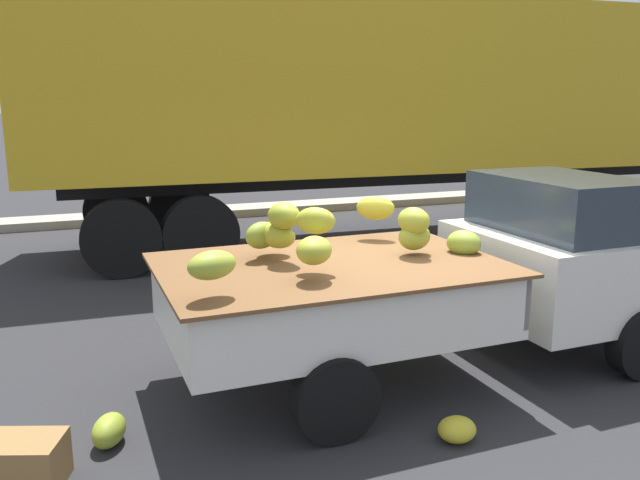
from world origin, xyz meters
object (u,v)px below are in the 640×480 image
pickup_truck (521,264)px  semi_trailer (395,90)px  fallen_banana_bunch_by_wheel (457,429)px  produce_crate (21,463)px  fallen_banana_bunch_near_tailgate (109,430)px

pickup_truck → semi_trailer: size_ratio=0.41×
fallen_banana_bunch_by_wheel → produce_crate: produce_crate is taller
pickup_truck → produce_crate: pickup_truck is taller
pickup_truck → semi_trailer: 5.64m
pickup_truck → fallen_banana_bunch_by_wheel: 2.05m
pickup_truck → fallen_banana_bunch_by_wheel: pickup_truck is taller
semi_trailer → fallen_banana_bunch_by_wheel: bearing=-111.0°
semi_trailer → fallen_banana_bunch_near_tailgate: (-5.12, -5.59, -2.43)m
semi_trailer → produce_crate: 8.53m
pickup_truck → fallen_banana_bunch_by_wheel: size_ratio=17.36×
semi_trailer → produce_crate: bearing=-131.4°
fallen_banana_bunch_near_tailgate → produce_crate: 0.64m
pickup_truck → fallen_banana_bunch_near_tailgate: (-3.78, -0.37, -0.78)m
pickup_truck → fallen_banana_bunch_by_wheel: (-1.44, -1.22, -0.80)m
fallen_banana_bunch_near_tailgate → produce_crate: (-0.55, -0.32, 0.05)m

